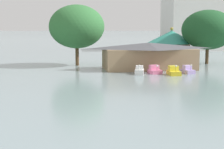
% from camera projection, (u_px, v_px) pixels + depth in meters
% --- Properties ---
extents(pedal_boat_white, '(1.94, 2.73, 1.57)m').
position_uv_depth(pedal_boat_white, '(139.00, 71.00, 52.15)').
color(pedal_boat_white, white).
rests_on(pedal_boat_white, ground).
extents(pedal_boat_pink, '(1.95, 2.50, 1.45)m').
position_uv_depth(pedal_boat_pink, '(155.00, 70.00, 52.88)').
color(pedal_boat_pink, pink).
rests_on(pedal_boat_pink, ground).
extents(pedal_boat_yellow, '(1.77, 2.81, 1.64)m').
position_uv_depth(pedal_boat_yellow, '(174.00, 71.00, 51.22)').
color(pedal_boat_yellow, yellow).
rests_on(pedal_boat_yellow, ground).
extents(pedal_boat_lavender, '(1.72, 2.45, 1.51)m').
position_uv_depth(pedal_boat_lavender, '(188.00, 70.00, 52.99)').
color(pedal_boat_lavender, '#B299D8').
rests_on(pedal_boat_lavender, ground).
extents(boathouse, '(16.59, 8.81, 4.57)m').
position_uv_depth(boathouse, '(149.00, 55.00, 58.58)').
color(boathouse, '#9E7F5B').
rests_on(boathouse, ground).
extents(green_roof_pavilion, '(10.66, 10.66, 7.25)m').
position_uv_depth(green_roof_pavilion, '(171.00, 44.00, 71.43)').
color(green_roof_pavilion, brown).
rests_on(green_roof_pavilion, ground).
extents(shoreline_tree_mid, '(10.41, 10.41, 11.43)m').
position_uv_depth(shoreline_tree_mid, '(77.00, 27.00, 63.51)').
color(shoreline_tree_mid, brown).
rests_on(shoreline_tree_mid, ground).
extents(shoreline_tree_right, '(10.30, 10.30, 10.63)m').
position_uv_depth(shoreline_tree_right, '(208.00, 30.00, 66.53)').
color(shoreline_tree_right, brown).
rests_on(shoreline_tree_right, ground).
extents(background_building_block, '(23.91, 13.86, 22.23)m').
position_uv_depth(background_building_block, '(201.00, 16.00, 109.89)').
color(background_building_block, silver).
rests_on(background_building_block, ground).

